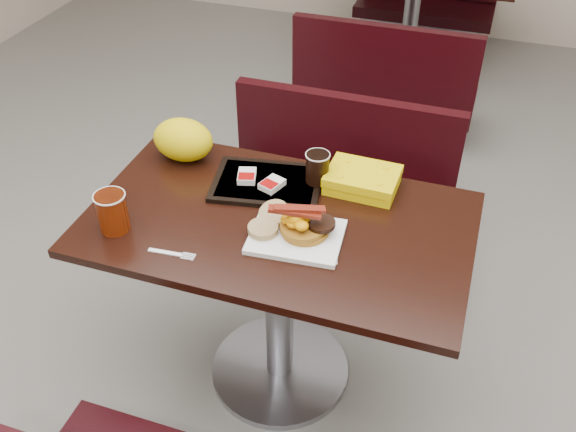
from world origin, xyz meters
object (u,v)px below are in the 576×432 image
(table_far, at_px, (410,26))
(clamshell, at_px, (362,180))
(bench_near_n, at_px, (332,194))
(hashbrown_sleeve_left, at_px, (247,176))
(hashbrown_sleeve_right, at_px, (272,184))
(platter, at_px, (296,237))
(coffee_cup_near, at_px, (112,212))
(pancake_stack, at_px, (305,228))
(coffee_cup_far, at_px, (317,168))
(tray, at_px, (267,183))
(paper_bag, at_px, (183,140))
(table_near, at_px, (279,304))
(bench_far_s, at_px, (388,74))
(knife, at_px, (334,244))
(fork, at_px, (165,252))

(table_far, distance_m, clamshell, 2.39)
(bench_near_n, relative_size, hashbrown_sleeve_left, 12.52)
(table_far, distance_m, hashbrown_sleeve_right, 2.49)
(platter, bearing_deg, coffee_cup_near, -171.31)
(platter, xyz_separation_m, pancake_stack, (0.02, 0.02, 0.02))
(coffee_cup_far, bearing_deg, pancake_stack, -81.31)
(pancake_stack, bearing_deg, tray, 133.19)
(tray, distance_m, paper_bag, 0.35)
(paper_bag, bearing_deg, tray, -11.04)
(tray, height_order, hashbrown_sleeve_left, hashbrown_sleeve_left)
(table_near, xyz_separation_m, pancake_stack, (0.10, -0.05, 0.41))
(coffee_cup_near, bearing_deg, pancake_stack, 14.86)
(platter, bearing_deg, bench_far_s, 87.67)
(bench_near_n, relative_size, coffee_cup_far, 9.51)
(platter, bearing_deg, knife, 0.74)
(bench_far_s, distance_m, fork, 2.20)
(tray, distance_m, coffee_cup_far, 0.18)
(table_near, bearing_deg, coffee_cup_far, 74.35)
(coffee_cup_near, bearing_deg, fork, -15.48)
(coffee_cup_near, xyz_separation_m, hashbrown_sleeve_left, (0.30, 0.35, -0.04))
(bench_near_n, height_order, coffee_cup_near, coffee_cup_near)
(tray, bearing_deg, clamshell, 6.16)
(tray, distance_m, hashbrown_sleeve_left, 0.07)
(tray, xyz_separation_m, paper_bag, (-0.33, 0.06, 0.07))
(tray, bearing_deg, table_far, 77.95)
(pancake_stack, height_order, tray, pancake_stack)
(bench_near_n, bearing_deg, fork, -105.59)
(bench_far_s, relative_size, platter, 3.63)
(table_near, bearing_deg, table_far, 90.00)
(bench_near_n, bearing_deg, bench_far_s, 90.00)
(fork, relative_size, clamshell, 0.62)
(bench_near_n, relative_size, tray, 2.80)
(coffee_cup_near, bearing_deg, paper_bag, 85.77)
(knife, height_order, coffee_cup_far, coffee_cup_far)
(hashbrown_sleeve_left, bearing_deg, tray, -9.36)
(platter, bearing_deg, table_far, 87.06)
(clamshell, distance_m, paper_bag, 0.64)
(coffee_cup_far, bearing_deg, clamshell, 12.70)
(coffee_cup_near, distance_m, knife, 0.67)
(hashbrown_sleeve_left, bearing_deg, coffee_cup_near, -146.24)
(bench_near_n, xyz_separation_m, paper_bag, (-0.43, -0.47, 0.46))
(bench_near_n, relative_size, clamshell, 4.29)
(hashbrown_sleeve_right, bearing_deg, table_far, 108.19)
(pancake_stack, height_order, coffee_cup_near, coffee_cup_near)
(table_near, height_order, pancake_stack, pancake_stack)
(bench_far_s, distance_m, coffee_cup_near, 2.19)
(bench_far_s, bearing_deg, pancake_stack, -87.02)
(hashbrown_sleeve_left, bearing_deg, pancake_stack, -53.45)
(fork, height_order, clamshell, clamshell)
(bench_far_s, relative_size, clamshell, 4.29)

